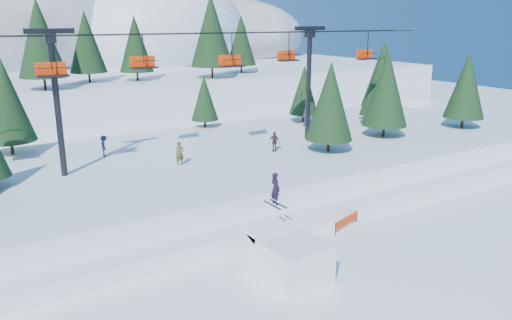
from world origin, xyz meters
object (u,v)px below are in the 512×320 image
banner_near (346,221)px  banner_far (384,198)px  jump_kicker (289,255)px  chairlift (197,72)px

banner_near → banner_far: same height
jump_kicker → banner_far: jump_kicker is taller
chairlift → banner_near: bearing=-73.7°
chairlift → banner_far: (9.38, -11.93, -8.78)m
chairlift → banner_near: 16.80m
banner_near → banner_far: 5.67m
banner_far → chairlift: bearing=128.2°
banner_near → banner_far: bearing=18.7°
jump_kicker → chairlift: 18.89m
chairlift → banner_far: bearing=-51.8°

